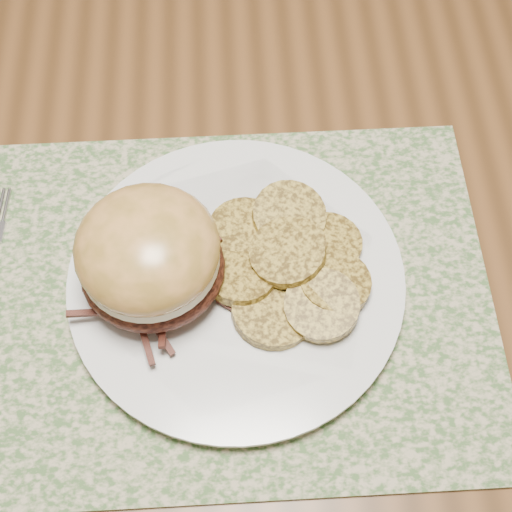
% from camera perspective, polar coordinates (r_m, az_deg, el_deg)
% --- Properties ---
extents(ground, '(3.50, 3.50, 0.00)m').
position_cam_1_polar(ground, '(1.34, -9.25, -14.95)').
color(ground, brown).
rests_on(ground, ground).
extents(dining_table, '(1.50, 0.90, 0.75)m').
position_cam_1_polar(dining_table, '(0.72, -16.88, -2.51)').
color(dining_table, brown).
rests_on(dining_table, ground).
extents(placemat, '(0.45, 0.33, 0.00)m').
position_cam_1_polar(placemat, '(0.59, -2.88, -3.26)').
color(placemat, '#416031').
rests_on(placemat, dining_table).
extents(dinner_plate, '(0.26, 0.26, 0.02)m').
position_cam_1_polar(dinner_plate, '(0.59, -1.58, -1.96)').
color(dinner_plate, silver).
rests_on(dinner_plate, placemat).
extents(pork_sandwich, '(0.12, 0.11, 0.09)m').
position_cam_1_polar(pork_sandwich, '(0.55, -8.51, -0.09)').
color(pork_sandwich, black).
rests_on(pork_sandwich, dinner_plate).
extents(roasted_potatoes, '(0.16, 0.16, 0.03)m').
position_cam_1_polar(roasted_potatoes, '(0.58, 2.66, -0.51)').
color(roasted_potatoes, olive).
rests_on(roasted_potatoes, dinner_plate).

